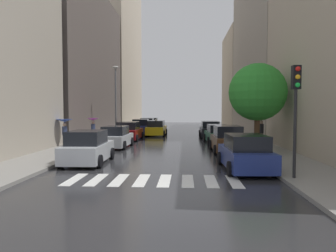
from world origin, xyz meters
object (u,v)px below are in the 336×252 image
at_px(parked_car_left_fifth, 147,125).
at_px(street_tree_right, 257,92).
at_px(pedestrian_foreground, 65,126).
at_px(parked_car_right_nearest, 245,154).
at_px(pedestrian_near_tree, 93,124).
at_px(parked_car_right_third, 218,134).
at_px(lamp_post_left, 116,96).
at_px(pedestrian_by_kerb, 261,124).
at_px(parked_car_left_third, 129,131).
at_px(parked_car_left_nearest, 88,148).
at_px(traffic_light_right_corner, 296,96).
at_px(parked_car_left_fourth, 141,127).
at_px(parked_car_left_second, 116,138).
at_px(parked_car_left_sixth, 152,123).
at_px(parked_car_right_second, 227,140).
at_px(parked_car_right_fourth, 210,130).
at_px(taxi_midroad, 156,128).

xyz_separation_m(parked_car_left_fifth, street_tree_right, (9.75, -20.49, 3.13)).
relative_size(parked_car_left_fifth, pedestrian_foreground, 2.37).
bearing_deg(parked_car_right_nearest, pedestrian_near_tree, 39.29).
height_order(parked_car_right_third, pedestrian_near_tree, pedestrian_near_tree).
bearing_deg(parked_car_right_nearest, lamp_post_left, 29.12).
bearing_deg(pedestrian_by_kerb, street_tree_right, -41.47).
bearing_deg(pedestrian_by_kerb, parked_car_left_third, -134.41).
relative_size(pedestrian_near_tree, pedestrian_by_kerb, 0.91).
xyz_separation_m(parked_car_left_nearest, parked_car_left_third, (-0.13, 12.43, -0.01)).
xyz_separation_m(parked_car_left_third, parked_car_right_third, (7.85, -2.13, -0.06)).
xyz_separation_m(parked_car_left_fifth, lamp_post_left, (-1.75, -11.09, 3.33)).
relative_size(parked_car_left_third, traffic_light_right_corner, 1.10).
distance_m(parked_car_left_fourth, traffic_light_right_corner, 24.55).
relative_size(parked_car_left_second, street_tree_right, 0.72).
distance_m(parked_car_left_second, parked_car_left_fifth, 18.76).
height_order(parked_car_left_fifth, pedestrian_by_kerb, pedestrian_by_kerb).
relative_size(street_tree_right, traffic_light_right_corner, 1.31).
xyz_separation_m(pedestrian_near_tree, pedestrian_by_kerb, (13.76, -2.53, 0.16)).
bearing_deg(parked_car_right_third, street_tree_right, -162.07).
distance_m(parked_car_left_fifth, pedestrian_near_tree, 14.98).
relative_size(pedestrian_by_kerb, street_tree_right, 0.37).
xyz_separation_m(parked_car_left_fifth, parked_car_right_third, (7.74, -15.13, -0.05)).
height_order(parked_car_right_nearest, pedestrian_near_tree, pedestrian_near_tree).
bearing_deg(pedestrian_near_tree, parked_car_left_sixth, 167.11).
relative_size(parked_car_right_second, traffic_light_right_corner, 1.01).
xyz_separation_m(parked_car_right_nearest, street_tree_right, (1.95, 6.35, 3.14)).
bearing_deg(parked_car_left_fourth, traffic_light_right_corner, -159.95).
relative_size(parked_car_left_fifth, lamp_post_left, 0.67).
distance_m(parked_car_left_sixth, pedestrian_foreground, 25.28).
distance_m(parked_car_left_third, parked_car_left_fourth, 6.62).
distance_m(parked_car_right_third, traffic_light_right_corner, 14.20).
bearing_deg(parked_car_left_fourth, parked_car_left_sixth, -1.59).
height_order(pedestrian_by_kerb, street_tree_right, street_tree_right).
relative_size(parked_car_left_fifth, parked_car_left_sixth, 1.02).
distance_m(parked_car_left_nearest, parked_car_right_fourth, 17.22).
bearing_deg(pedestrian_foreground, parked_car_left_sixth, 147.88).
distance_m(parked_car_left_second, parked_car_left_fourth, 12.38).
height_order(parked_car_left_fourth, parked_car_right_fourth, parked_car_left_fourth).
relative_size(parked_car_left_fifth, parked_car_right_third, 1.00).
distance_m(parked_car_left_second, parked_car_left_sixth, 24.55).
xyz_separation_m(parked_car_right_third, pedestrian_by_kerb, (3.08, -2.07, 0.96)).
height_order(parked_car_left_fourth, parked_car_right_second, parked_car_right_second).
distance_m(parked_car_left_third, pedestrian_foreground, 7.20).
distance_m(parked_car_right_second, pedestrian_by_kerb, 4.76).
bearing_deg(street_tree_right, pedestrian_foreground, 174.53).
xyz_separation_m(parked_car_left_fourth, pedestrian_near_tree, (-2.99, -8.28, 0.73)).
bearing_deg(parked_car_right_fourth, pedestrian_by_kerb, -155.45).
distance_m(pedestrian_near_tree, pedestrian_by_kerb, 13.99).
relative_size(parked_car_right_fourth, traffic_light_right_corner, 1.07).
distance_m(parked_car_right_fourth, taxi_midroad, 5.96).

